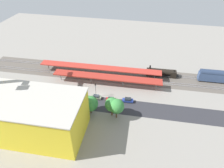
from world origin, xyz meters
name	(u,v)px	position (x,y,z in m)	size (l,w,h in m)	color
ground_plane	(98,97)	(0.00, 0.00, 0.00)	(200.17, 200.17, 0.00)	gray
rail_bed	(107,74)	(0.00, -18.71, 0.00)	(125.11, 14.79, 0.01)	#5B544C
street_asphalt	(95,103)	(0.00, 4.22, 0.00)	(125.11, 9.00, 0.01)	#2D2D33
track_rails	(107,73)	(0.00, -18.71, 0.18)	(125.06, 11.83, 0.12)	#9E9EA8
platform_canopy_near	(107,77)	(-1.88, -9.66, 4.22)	(49.87, 5.99, 4.49)	#A82D23
platform_canopy_far	(99,68)	(3.44, -17.15, 4.07)	(59.89, 6.15, 4.31)	#B73328
locomotive	(162,73)	(-27.05, -22.10, 1.86)	(15.69, 3.34, 5.24)	black
passenger_coach	(219,76)	(-52.56, -22.10, 3.29)	(18.09, 3.47, 6.25)	black
parked_car_0	(128,100)	(-13.07, 0.46, 0.81)	(4.64, 2.15, 1.84)	black
parked_car_1	(111,99)	(-6.06, 1.22, 0.69)	(4.27, 1.97, 1.56)	black
parked_car_2	(96,97)	(0.36, 0.97, 0.72)	(4.42, 1.92, 1.61)	black
parked_car_3	(78,94)	(8.43, 0.73, 0.71)	(4.10, 1.81, 1.58)	black
parked_car_4	(64,93)	(14.79, 0.82, 0.71)	(4.34, 1.73, 1.61)	black
construction_building	(35,117)	(15.53, 22.30, 7.16)	(32.47, 18.10, 14.31)	yellow
construction_roof_slab	(29,100)	(15.53, 22.30, 14.51)	(33.07, 18.70, 0.40)	#B7B2A8
box_truck_0	(34,98)	(25.29, 7.74, 1.68)	(9.13, 3.23, 3.40)	black
box_truck_1	(50,98)	(18.71, 6.66, 1.67)	(8.39, 2.96, 3.46)	black
street_tree_0	(117,106)	(-10.11, 10.20, 5.68)	(5.55, 5.55, 8.47)	brown
street_tree_1	(112,105)	(-8.17, 9.27, 5.38)	(5.38, 5.38, 8.09)	brown
street_tree_2	(90,104)	(0.15, 9.65, 4.63)	(5.99, 5.99, 7.64)	brown
street_tree_3	(72,102)	(7.43, 9.95, 4.64)	(5.47, 5.47, 7.40)	brown
street_tree_4	(0,89)	(38.22, 9.44, 5.80)	(5.30, 5.30, 8.47)	brown
traffic_light	(96,88)	(0.76, -0.10, 4.59)	(0.50, 0.36, 6.96)	#333333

